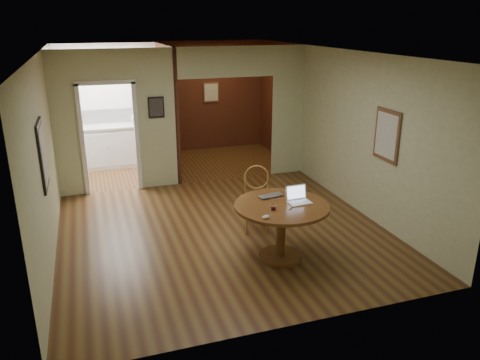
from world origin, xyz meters
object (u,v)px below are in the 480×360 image
object	(u,v)px
chair	(256,195)
closed_laptop	(273,197)
dining_table	(281,219)
open_laptop	(298,197)

from	to	relation	value
chair	closed_laptop	size ratio (longest dim) A/B	2.88
chair	closed_laptop	world-z (taller)	chair
dining_table	chair	world-z (taller)	chair
open_laptop	closed_laptop	xyz separation A→B (m)	(-0.28, 0.23, -0.05)
open_laptop	closed_laptop	distance (m)	0.36
closed_laptop	dining_table	bearing A→B (deg)	-93.86
dining_table	chair	size ratio (longest dim) A/B	1.26
closed_laptop	chair	bearing A→B (deg)	77.08
open_laptop	chair	bearing A→B (deg)	100.95
chair	closed_laptop	xyz separation A→B (m)	(-0.05, -0.78, 0.25)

